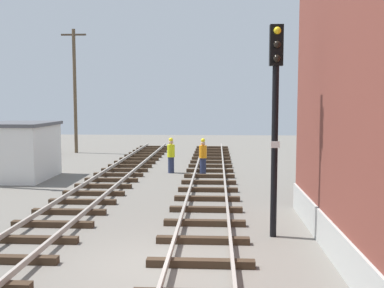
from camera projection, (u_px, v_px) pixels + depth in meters
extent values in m
plane|color=slate|center=(156.00, 266.00, 10.48)|extent=(80.00, 80.00, 0.00)
cube|color=#38281C|center=(200.00, 263.00, 10.42)|extent=(2.50, 0.24, 0.18)
cube|color=#38281C|center=(203.00, 240.00, 12.14)|extent=(2.50, 0.24, 0.18)
cube|color=#38281C|center=(205.00, 223.00, 13.85)|extent=(2.50, 0.24, 0.18)
cube|color=#38281C|center=(206.00, 209.00, 15.57)|extent=(2.50, 0.24, 0.18)
cube|color=#38281C|center=(207.00, 199.00, 17.29)|extent=(2.50, 0.24, 0.18)
cube|color=#38281C|center=(208.00, 190.00, 19.01)|extent=(2.50, 0.24, 0.18)
cube|color=#38281C|center=(209.00, 182.00, 20.73)|extent=(2.50, 0.24, 0.18)
cube|color=#38281C|center=(209.00, 176.00, 22.44)|extent=(2.50, 0.24, 0.18)
cube|color=#38281C|center=(210.00, 171.00, 24.16)|extent=(2.50, 0.24, 0.18)
cube|color=#38281C|center=(210.00, 166.00, 25.88)|extent=(2.50, 0.24, 0.18)
cube|color=#38281C|center=(211.00, 162.00, 27.60)|extent=(2.50, 0.24, 0.18)
cube|color=#38281C|center=(211.00, 158.00, 29.32)|extent=(2.50, 0.24, 0.18)
cube|color=#38281C|center=(211.00, 155.00, 31.03)|extent=(2.50, 0.24, 0.18)
cube|color=#38281C|center=(212.00, 152.00, 32.75)|extent=(2.50, 0.24, 0.18)
cube|color=#38281C|center=(212.00, 150.00, 34.47)|extent=(2.50, 0.24, 0.18)
cube|color=#38281C|center=(212.00, 147.00, 36.19)|extent=(2.50, 0.24, 0.18)
cube|color=#9E9389|center=(169.00, 256.00, 10.44)|extent=(0.08, 53.58, 0.14)
cube|color=#9E9389|center=(232.00, 257.00, 10.36)|extent=(0.08, 53.58, 0.14)
cube|color=#38281C|center=(6.00, 259.00, 10.67)|extent=(2.50, 0.24, 0.18)
cube|color=#38281C|center=(32.00, 240.00, 12.19)|extent=(2.50, 0.24, 0.18)
cube|color=#38281C|center=(53.00, 224.00, 13.71)|extent=(2.50, 0.24, 0.18)
cube|color=#38281C|center=(69.00, 212.00, 15.23)|extent=(2.50, 0.24, 0.18)
cube|color=#38281C|center=(83.00, 202.00, 16.76)|extent=(2.50, 0.24, 0.18)
cube|color=#38281C|center=(94.00, 193.00, 18.28)|extent=(2.50, 0.24, 0.18)
cube|color=#38281C|center=(103.00, 186.00, 19.80)|extent=(2.50, 0.24, 0.18)
cube|color=#38281C|center=(111.00, 180.00, 21.32)|extent=(2.50, 0.24, 0.18)
cube|color=#38281C|center=(118.00, 175.00, 22.84)|extent=(2.50, 0.24, 0.18)
cube|color=#38281C|center=(125.00, 170.00, 24.36)|extent=(2.50, 0.24, 0.18)
cube|color=#38281C|center=(130.00, 166.00, 25.89)|extent=(2.50, 0.24, 0.18)
cube|color=#38281C|center=(135.00, 162.00, 27.41)|extent=(2.50, 0.24, 0.18)
cube|color=#38281C|center=(139.00, 159.00, 28.93)|extent=(2.50, 0.24, 0.18)
cube|color=#38281C|center=(143.00, 156.00, 30.45)|extent=(2.50, 0.24, 0.18)
cube|color=#38281C|center=(147.00, 154.00, 31.97)|extent=(2.50, 0.24, 0.18)
cube|color=#38281C|center=(150.00, 151.00, 33.49)|extent=(2.50, 0.24, 0.18)
cube|color=#38281C|center=(153.00, 149.00, 35.02)|extent=(2.50, 0.24, 0.18)
cube|color=#38281C|center=(155.00, 147.00, 36.54)|extent=(2.50, 0.24, 0.18)
cube|color=#9E9389|center=(36.00, 253.00, 10.61)|extent=(0.08, 53.58, 0.14)
cylinder|color=black|center=(274.00, 153.00, 12.55)|extent=(0.18, 0.18, 4.75)
cube|color=black|center=(276.00, 45.00, 12.27)|extent=(0.36, 0.24, 1.10)
sphere|color=yellow|center=(277.00, 30.00, 12.05)|extent=(0.20, 0.20, 0.20)
sphere|color=black|center=(277.00, 44.00, 12.09)|extent=(0.20, 0.20, 0.20)
sphere|color=black|center=(277.00, 58.00, 12.12)|extent=(0.20, 0.20, 0.20)
cube|color=white|center=(275.00, 145.00, 12.39)|extent=(0.24, 0.03, 0.18)
cube|color=#B2B2AD|center=(366.00, 284.00, 8.34)|extent=(0.08, 15.62, 0.90)
cube|color=silver|center=(20.00, 152.00, 22.10)|extent=(2.80, 3.60, 2.60)
cube|color=#4C4C51|center=(19.00, 124.00, 21.97)|extent=(3.00, 3.80, 0.16)
cube|color=black|center=(20.00, 145.00, 31.81)|extent=(4.20, 1.80, 0.80)
cube|color=#1E232D|center=(20.00, 135.00, 31.74)|extent=(2.31, 1.66, 0.64)
cylinder|color=black|center=(44.00, 149.00, 32.67)|extent=(0.64, 0.24, 0.64)
cylinder|color=black|center=(34.00, 152.00, 30.88)|extent=(0.64, 0.24, 0.64)
cylinder|color=black|center=(8.00, 149.00, 32.81)|extent=(0.64, 0.24, 0.64)
cylinder|color=brown|center=(75.00, 92.00, 32.84)|extent=(0.24, 0.24, 8.91)
cube|color=#4C3D2D|center=(74.00, 35.00, 32.45)|extent=(1.80, 0.12, 0.12)
cylinder|color=#262D4C|center=(203.00, 166.00, 23.55)|extent=(0.32, 0.32, 0.85)
cylinder|color=orange|center=(203.00, 152.00, 23.48)|extent=(0.40, 0.40, 0.65)
sphere|color=tan|center=(203.00, 143.00, 23.44)|extent=(0.24, 0.24, 0.24)
sphere|color=yellow|center=(203.00, 140.00, 23.42)|extent=(0.22, 0.22, 0.22)
cylinder|color=#262D4C|center=(171.00, 165.00, 23.97)|extent=(0.32, 0.32, 0.85)
cylinder|color=yellow|center=(171.00, 151.00, 23.89)|extent=(0.40, 0.40, 0.65)
sphere|color=tan|center=(171.00, 142.00, 23.85)|extent=(0.24, 0.24, 0.24)
sphere|color=yellow|center=(171.00, 140.00, 23.84)|extent=(0.22, 0.22, 0.22)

